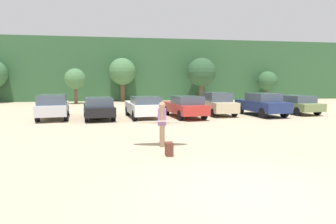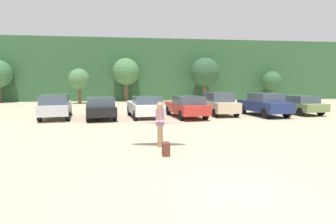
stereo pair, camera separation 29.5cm
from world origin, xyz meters
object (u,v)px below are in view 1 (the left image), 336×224
(parked_car_silver, at_px, (53,106))
(parked_car_black, at_px, (99,107))
(person_adult, at_px, (162,121))
(parked_car_red, at_px, (185,106))
(parked_car_champagne, at_px, (216,103))
(backpack_dropped, at_px, (169,149))
(parked_car_navy, at_px, (262,104))
(parked_car_olive_green, at_px, (294,104))
(parked_car_white, at_px, (143,106))
(surfboard_white, at_px, (160,122))

(parked_car_silver, relative_size, parked_car_black, 1.08)
(person_adult, bearing_deg, parked_car_black, -60.57)
(parked_car_silver, bearing_deg, parked_car_red, -103.77)
(person_adult, bearing_deg, parked_car_champagne, -110.69)
(parked_car_silver, distance_m, backpack_dropped, 11.93)
(parked_car_red, height_order, parked_car_navy, parked_car_navy)
(parked_car_navy, xyz_separation_m, parked_car_olive_green, (3.14, 0.91, -0.09))
(parked_car_white, distance_m, parked_car_navy, 8.47)
(parked_car_silver, xyz_separation_m, parked_car_champagne, (11.32, 0.43, -0.00))
(person_adult, relative_size, surfboard_white, 0.77)
(parked_car_silver, xyz_separation_m, parked_car_black, (2.95, -0.58, -0.09))
(parked_car_champagne, relative_size, parked_car_olive_green, 0.94)
(parked_car_white, bearing_deg, parked_car_red, -98.95)
(parked_car_black, distance_m, surfboard_white, 8.75)
(parked_car_navy, relative_size, parked_car_olive_green, 0.97)
(parked_car_red, bearing_deg, parked_car_black, 80.60)
(parked_car_black, bearing_deg, parked_car_navy, -98.68)
(parked_car_black, xyz_separation_m, parked_car_champagne, (8.37, 1.01, 0.09))
(parked_car_silver, relative_size, parked_car_red, 1.03)
(parked_car_silver, height_order, parked_car_red, parked_car_silver)
(backpack_dropped, bearing_deg, parked_car_silver, 120.35)
(parked_car_champagne, distance_m, person_adult, 10.70)
(parked_car_white, height_order, parked_car_olive_green, parked_car_white)
(parked_car_white, xyz_separation_m, parked_car_champagne, (5.46, 1.10, 0.06))
(parked_car_black, relative_size, backpack_dropped, 10.12)
(surfboard_white, distance_m, backpack_dropped, 1.62)
(parked_car_red, xyz_separation_m, parked_car_navy, (5.65, 0.12, 0.07))
(parked_car_red, distance_m, parked_car_olive_green, 8.85)
(backpack_dropped, bearing_deg, parked_car_champagne, 63.65)
(parked_car_silver, relative_size, person_adult, 2.90)
(parked_car_red, relative_size, surfboard_white, 2.15)
(backpack_dropped, bearing_deg, parked_car_white, 90.91)
(person_adult, xyz_separation_m, backpack_dropped, (0.03, -1.44, -0.73))
(parked_car_navy, bearing_deg, parked_car_white, 82.73)
(parked_car_silver, bearing_deg, parked_car_black, -110.00)
(parked_car_red, xyz_separation_m, surfboard_white, (-2.76, -8.06, 0.13))
(parked_car_champagne, distance_m, surfboard_white, 10.70)
(parked_car_white, bearing_deg, parked_car_black, 80.99)
(surfboard_white, bearing_deg, parked_car_champagne, -111.49)
(parked_car_red, height_order, parked_car_olive_green, parked_car_red)
(parked_car_olive_green, bearing_deg, person_adult, 121.62)
(parked_car_black, bearing_deg, parked_car_olive_green, -95.06)
(parked_car_champagne, xyz_separation_m, parked_car_olive_green, (6.16, -0.16, -0.09))
(parked_car_black, height_order, parked_car_white, parked_car_white)
(parked_car_navy, bearing_deg, parked_car_black, 82.23)
(parked_car_olive_green, bearing_deg, parked_car_navy, 99.29)
(parked_car_silver, xyz_separation_m, parked_car_red, (8.68, -0.75, -0.08))
(parked_car_navy, relative_size, person_adult, 2.61)
(parked_car_red, distance_m, person_adult, 8.53)
(parked_car_black, xyz_separation_m, parked_car_olive_green, (14.53, 0.86, -0.00))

